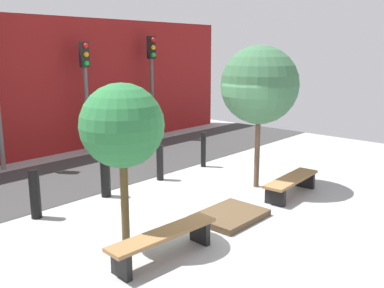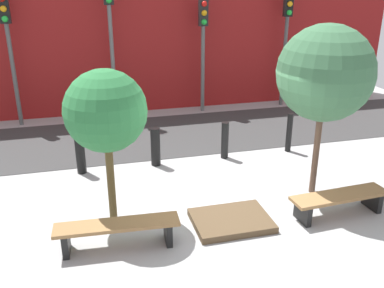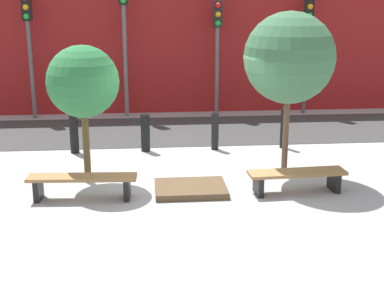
# 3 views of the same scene
# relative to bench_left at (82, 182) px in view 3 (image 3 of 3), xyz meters

# --- Properties ---
(ground_plane) EXTENTS (18.00, 18.00, 0.00)m
(ground_plane) POSITION_rel_bench_left_xyz_m (2.00, 0.64, -0.33)
(ground_plane) COLOR #9B9B9B
(road_strip) EXTENTS (18.00, 3.33, 0.01)m
(road_strip) POSITION_rel_bench_left_xyz_m (2.00, 4.97, -0.32)
(road_strip) COLOR #353535
(road_strip) RESTS_ON ground
(building_facade) EXTENTS (16.20, 0.50, 4.22)m
(building_facade) POSITION_rel_bench_left_xyz_m (2.00, 7.67, 1.78)
(building_facade) COLOR maroon
(building_facade) RESTS_ON ground
(bench_left) EXTENTS (2.00, 0.52, 0.45)m
(bench_left) POSITION_rel_bench_left_xyz_m (0.00, 0.00, 0.00)
(bench_left) COLOR black
(bench_left) RESTS_ON ground
(bench_right) EXTENTS (1.88, 0.56, 0.42)m
(bench_right) POSITION_rel_bench_left_xyz_m (4.00, 0.00, -0.02)
(bench_right) COLOR black
(bench_right) RESTS_ON ground
(planter_bed) EXTENTS (1.35, 1.01, 0.12)m
(planter_bed) POSITION_rel_bench_left_xyz_m (2.00, 0.20, -0.27)
(planter_bed) COLOR #4F3C28
(planter_bed) RESTS_ON ground
(tree_behind_left_bench) EXTENTS (1.39, 1.39, 2.72)m
(tree_behind_left_bench) POSITION_rel_bench_left_xyz_m (-0.00, 0.94, 1.69)
(tree_behind_left_bench) COLOR brown
(tree_behind_left_bench) RESTS_ON ground
(tree_behind_right_bench) EXTENTS (1.80, 1.80, 3.34)m
(tree_behind_right_bench) POSITION_rel_bench_left_xyz_m (4.00, 0.94, 2.10)
(tree_behind_right_bench) COLOR brown
(tree_behind_right_bench) RESTS_ON ground
(bollard_far_left) EXTENTS (0.21, 0.21, 0.99)m
(bollard_far_left) POSITION_rel_bench_left_xyz_m (-0.51, 3.05, 0.16)
(bollard_far_left) COLOR black
(bollard_far_left) RESTS_ON ground
(bollard_left) EXTENTS (0.22, 0.22, 0.90)m
(bollard_left) POSITION_rel_bench_left_xyz_m (1.16, 3.05, 0.12)
(bollard_left) COLOR black
(bollard_left) RESTS_ON ground
(bollard_center) EXTENTS (0.17, 0.17, 0.90)m
(bollard_center) POSITION_rel_bench_left_xyz_m (2.84, 3.05, 0.12)
(bollard_center) COLOR black
(bollard_center) RESTS_ON ground
(bollard_right) EXTENTS (0.14, 0.14, 0.99)m
(bollard_right) POSITION_rel_bench_left_xyz_m (4.52, 3.05, 0.16)
(bollard_right) COLOR black
(bollard_right) RESTS_ON ground
(traffic_light_west) EXTENTS (0.28, 0.27, 3.68)m
(traffic_light_west) POSITION_rel_bench_left_xyz_m (-2.18, 6.91, 2.21)
(traffic_light_west) COLOR #515151
(traffic_light_west) RESTS_ON ground
(traffic_light_mid_west) EXTENTS (0.28, 0.27, 4.12)m
(traffic_light_mid_west) POSITION_rel_bench_left_xyz_m (0.61, 6.92, 2.49)
(traffic_light_mid_west) COLOR #5E5E5E
(traffic_light_mid_west) RESTS_ON ground
(traffic_light_mid_east) EXTENTS (0.28, 0.27, 3.46)m
(traffic_light_mid_east) POSITION_rel_bench_left_xyz_m (3.40, 6.91, 2.07)
(traffic_light_mid_east) COLOR #575757
(traffic_light_mid_east) RESTS_ON ground
(traffic_light_east) EXTENTS (0.28, 0.27, 3.68)m
(traffic_light_east) POSITION_rel_bench_left_xyz_m (6.18, 6.91, 2.21)
(traffic_light_east) COLOR #4B4B4B
(traffic_light_east) RESTS_ON ground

